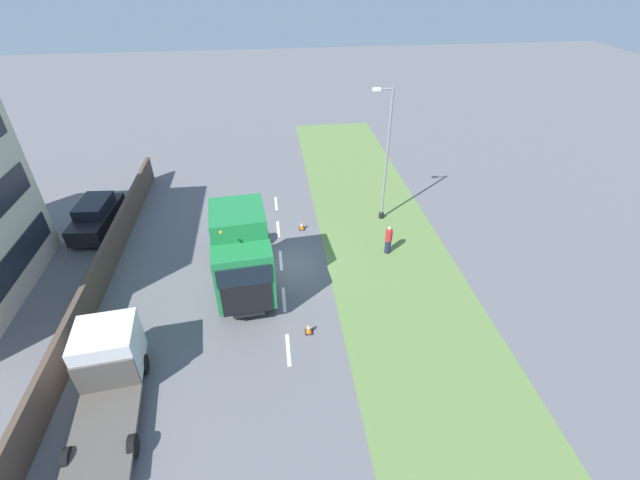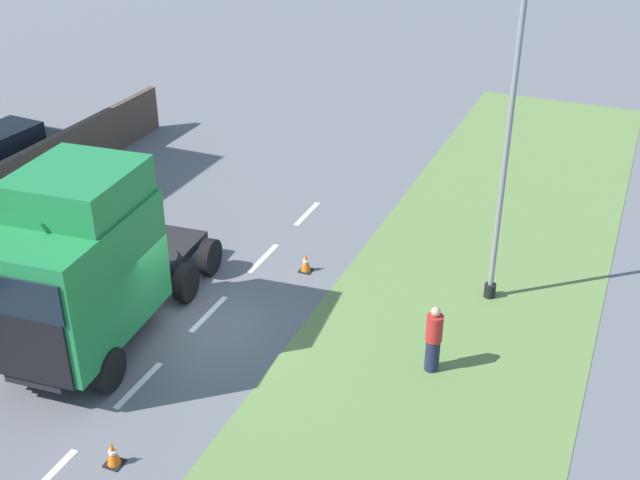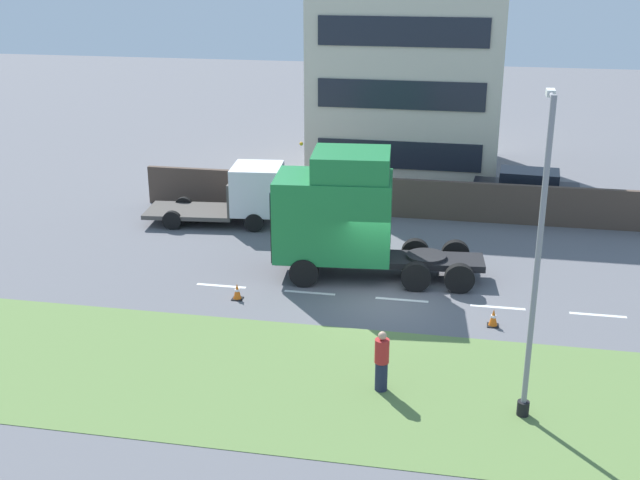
{
  "view_description": "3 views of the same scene",
  "coord_description": "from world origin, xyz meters",
  "px_view_note": "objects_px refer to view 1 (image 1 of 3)",
  "views": [
    {
      "loc": [
        0.19,
        18.25,
        14.37
      ],
      "look_at": [
        -1.95,
        1.26,
        2.55
      ],
      "focal_mm": 24.0,
      "sensor_mm": 36.0,
      "label": 1
    },
    {
      "loc": [
        -9.56,
        14.32,
        11.72
      ],
      "look_at": [
        -2.75,
        -1.72,
        2.28
      ],
      "focal_mm": 45.0,
      "sensor_mm": 36.0,
      "label": 2
    },
    {
      "loc": [
        -24.99,
        -2.67,
        11.2
      ],
      "look_at": [
        -1.08,
        1.93,
        2.37
      ],
      "focal_mm": 45.0,
      "sensor_mm": 36.0,
      "label": 3
    }
  ],
  "objects_px": {
    "traffic_cone_trailing": "(309,328)",
    "flatbed_truck": "(108,363)",
    "lorry_cab": "(242,255)",
    "lamp_post": "(385,163)",
    "traffic_cone_lead": "(302,225)",
    "parked_car": "(97,216)",
    "pedestrian": "(388,240)"
  },
  "relations": [
    {
      "from": "flatbed_truck",
      "to": "lorry_cab",
      "type": "bearing_deg",
      "value": 39.22
    },
    {
      "from": "flatbed_truck",
      "to": "pedestrian",
      "type": "bearing_deg",
      "value": 24.07
    },
    {
      "from": "lorry_cab",
      "to": "pedestrian",
      "type": "height_order",
      "value": "lorry_cab"
    },
    {
      "from": "lamp_post",
      "to": "traffic_cone_lead",
      "type": "height_order",
      "value": "lamp_post"
    },
    {
      "from": "lorry_cab",
      "to": "traffic_cone_lead",
      "type": "height_order",
      "value": "lorry_cab"
    },
    {
      "from": "flatbed_truck",
      "to": "traffic_cone_trailing",
      "type": "xyz_separation_m",
      "value": [
        -7.81,
        -1.87,
        -1.09
      ]
    },
    {
      "from": "traffic_cone_trailing",
      "to": "flatbed_truck",
      "type": "bearing_deg",
      "value": 13.46
    },
    {
      "from": "lorry_cab",
      "to": "traffic_cone_trailing",
      "type": "xyz_separation_m",
      "value": [
        -2.83,
        3.12,
        -2.05
      ]
    },
    {
      "from": "pedestrian",
      "to": "traffic_cone_lead",
      "type": "xyz_separation_m",
      "value": [
        4.58,
        -3.02,
        -0.57
      ]
    },
    {
      "from": "parked_car",
      "to": "traffic_cone_trailing",
      "type": "relative_size",
      "value": 8.26
    },
    {
      "from": "lamp_post",
      "to": "traffic_cone_trailing",
      "type": "height_order",
      "value": "lamp_post"
    },
    {
      "from": "pedestrian",
      "to": "flatbed_truck",
      "type": "bearing_deg",
      "value": 29.87
    },
    {
      "from": "flatbed_truck",
      "to": "traffic_cone_lead",
      "type": "height_order",
      "value": "flatbed_truck"
    },
    {
      "from": "lorry_cab",
      "to": "lamp_post",
      "type": "xyz_separation_m",
      "value": [
        -8.36,
        -6.1,
        1.5
      ]
    },
    {
      "from": "traffic_cone_lead",
      "to": "traffic_cone_trailing",
      "type": "relative_size",
      "value": 1.0
    },
    {
      "from": "lamp_post",
      "to": "traffic_cone_trailing",
      "type": "xyz_separation_m",
      "value": [
        5.53,
        9.22,
        -3.54
      ]
    },
    {
      "from": "lorry_cab",
      "to": "parked_car",
      "type": "height_order",
      "value": "lorry_cab"
    },
    {
      "from": "lorry_cab",
      "to": "parked_car",
      "type": "relative_size",
      "value": 1.6
    },
    {
      "from": "parked_car",
      "to": "traffic_cone_lead",
      "type": "relative_size",
      "value": 8.26
    },
    {
      "from": "lamp_post",
      "to": "flatbed_truck",
      "type": "bearing_deg",
      "value": 39.72
    },
    {
      "from": "pedestrian",
      "to": "traffic_cone_trailing",
      "type": "bearing_deg",
      "value": 47.56
    },
    {
      "from": "lorry_cab",
      "to": "lamp_post",
      "type": "distance_m",
      "value": 10.46
    },
    {
      "from": "lorry_cab",
      "to": "parked_car",
      "type": "distance_m",
      "value": 11.43
    },
    {
      "from": "pedestrian",
      "to": "lorry_cab",
      "type": "bearing_deg",
      "value": 16.92
    },
    {
      "from": "parked_car",
      "to": "traffic_cone_trailing",
      "type": "height_order",
      "value": "parked_car"
    },
    {
      "from": "flatbed_truck",
      "to": "traffic_cone_lead",
      "type": "relative_size",
      "value": 10.52
    },
    {
      "from": "lorry_cab",
      "to": "flatbed_truck",
      "type": "height_order",
      "value": "lorry_cab"
    },
    {
      "from": "lorry_cab",
      "to": "traffic_cone_trailing",
      "type": "bearing_deg",
      "value": 127.16
    },
    {
      "from": "parked_car",
      "to": "pedestrian",
      "type": "bearing_deg",
      "value": 168.93
    },
    {
      "from": "flatbed_truck",
      "to": "pedestrian",
      "type": "xyz_separation_m",
      "value": [
        -12.85,
        -7.38,
        -0.52
      ]
    },
    {
      "from": "traffic_cone_trailing",
      "to": "parked_car",
      "type": "bearing_deg",
      "value": -40.43
    },
    {
      "from": "parked_car",
      "to": "lamp_post",
      "type": "distance_m",
      "value": 17.6
    }
  ]
}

